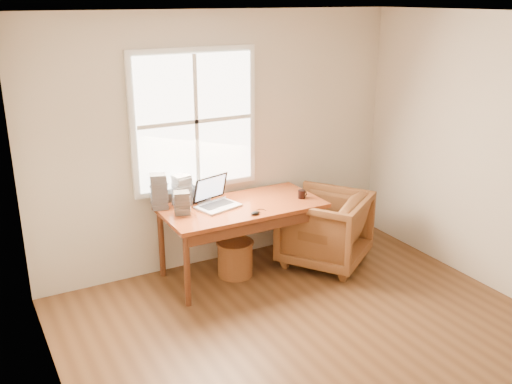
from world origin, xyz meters
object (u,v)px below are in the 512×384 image
armchair (324,229)px  wicker_stool (235,259)px  coffee_mug (302,194)px  cd_stack_a (182,190)px  laptop (218,195)px  desk (242,207)px

armchair → wicker_stool: bearing=-45.4°
coffee_mug → wicker_stool: bearing=175.9°
armchair → coffee_mug: coffee_mug is taller
coffee_mug → cd_stack_a: (-1.15, 0.40, 0.11)m
laptop → coffee_mug: bearing=-26.6°
desk → coffee_mug: coffee_mug is taller
armchair → coffee_mug: 0.48m
desk → coffee_mug: 0.64m
desk → laptop: (-0.24, 0.04, 0.15)m
armchair → desk: bearing=-46.4°
wicker_stool → coffee_mug: 0.95m
cd_stack_a → laptop: bearing=-39.8°
desk → wicker_stool: size_ratio=4.49×
armchair → cd_stack_a: (-1.40, 0.47, 0.52)m
laptop → armchair: bearing=-27.7°
laptop → coffee_mug: laptop is taller
armchair → cd_stack_a: 1.56m
wicker_stool → laptop: (-0.16, 0.04, 0.70)m
armchair → laptop: 1.25m
wicker_stool → coffee_mug: size_ratio=4.14×
laptop → coffee_mug: size_ratio=4.32×
wicker_stool → cd_stack_a: bearing=147.8°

